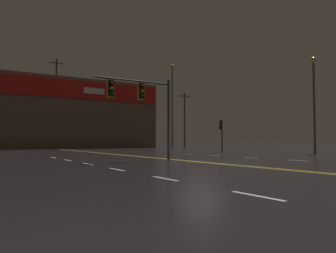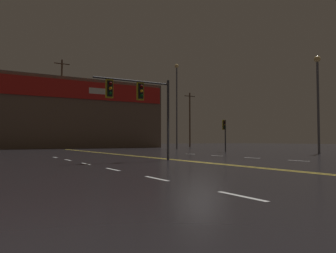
{
  "view_description": "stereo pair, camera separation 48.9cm",
  "coord_description": "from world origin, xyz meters",
  "px_view_note": "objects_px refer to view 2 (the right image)",
  "views": [
    {
      "loc": [
        -10.58,
        -13.73,
        1.12
      ],
      "look_at": [
        0.0,
        3.31,
        2.0
      ],
      "focal_mm": 35.0,
      "sensor_mm": 36.0,
      "label": 1
    },
    {
      "loc": [
        -10.16,
        -13.98,
        1.12
      ],
      "look_at": [
        0.0,
        3.31,
        2.0
      ],
      "focal_mm": 35.0,
      "sensor_mm": 36.0,
      "label": 2
    }
  ],
  "objects_px": {
    "traffic_signal_median": "(138,97)",
    "streetlight_median_approach": "(318,90)",
    "traffic_signal_corner_northeast": "(225,128)",
    "streetlight_far_right": "(177,96)"
  },
  "relations": [
    {
      "from": "traffic_signal_corner_northeast",
      "to": "streetlight_median_approach",
      "type": "xyz_separation_m",
      "value": [
        3.93,
        -7.75,
        3.15
      ]
    },
    {
      "from": "traffic_signal_median",
      "to": "streetlight_far_right",
      "type": "bearing_deg",
      "value": 53.48
    },
    {
      "from": "traffic_signal_median",
      "to": "streetlight_median_approach",
      "type": "distance_m",
      "value": 17.96
    },
    {
      "from": "traffic_signal_median",
      "to": "streetlight_median_approach",
      "type": "bearing_deg",
      "value": 4.27
    },
    {
      "from": "traffic_signal_median",
      "to": "streetlight_far_right",
      "type": "distance_m",
      "value": 27.3
    },
    {
      "from": "streetlight_far_right",
      "to": "traffic_signal_median",
      "type": "bearing_deg",
      "value": -126.52
    },
    {
      "from": "traffic_signal_median",
      "to": "streetlight_far_right",
      "type": "height_order",
      "value": "streetlight_far_right"
    },
    {
      "from": "traffic_signal_median",
      "to": "streetlight_median_approach",
      "type": "relative_size",
      "value": 0.55
    },
    {
      "from": "traffic_signal_median",
      "to": "streetlight_far_right",
      "type": "relative_size",
      "value": 0.4
    },
    {
      "from": "streetlight_far_right",
      "to": "traffic_signal_corner_northeast",
      "type": "bearing_deg",
      "value": -99.94
    }
  ]
}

